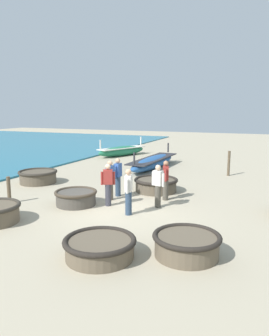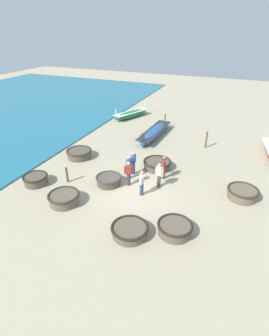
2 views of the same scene
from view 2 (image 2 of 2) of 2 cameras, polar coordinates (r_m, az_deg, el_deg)
The scene contains 19 objects.
ground_plane at distance 15.67m, azimuth 0.42°, elevation -4.61°, with size 80.00×80.00×0.00m, color tan.
coracle_weathered at distance 12.63m, azimuth 8.76°, elevation -12.80°, with size 1.68×1.68×0.57m.
coracle_center at distance 15.95m, azimuth 22.45°, elevation -5.02°, with size 1.72×1.72×0.60m.
coracle_nearest at distance 19.64m, azimuth -11.95°, elevation 3.16°, with size 1.85×1.85×0.62m.
coracle_front_right at distance 14.85m, azimuth -15.13°, elevation -6.32°, with size 1.72×1.72×0.60m.
coracle_front_left at distance 16.07m, azimuth -5.64°, elevation -2.57°, with size 1.58×1.58×0.55m.
coracle_tilted at distance 12.44m, azimuth -1.06°, elevation -13.35°, with size 1.77×1.77×0.50m.
coracle_far_right at distance 17.82m, azimuth 4.96°, elevation 0.88°, with size 1.90×1.90×0.58m.
coracle_beside_post at distance 17.11m, azimuth -20.73°, elevation -2.31°, with size 1.50×1.50×0.59m.
long_boat_red_hull at distance 23.03m, azimuth 4.38°, elevation 7.69°, with size 1.39×5.97×1.27m.
long_boat_white_hull at distance 27.94m, azimuth -0.76°, elevation 11.63°, with size 2.62×4.50×1.35m.
fisherman_with_hat at distance 14.73m, azimuth 1.58°, elevation -3.14°, with size 0.29×0.52×1.57m.
fisherman_hauling at distance 15.53m, azimuth 5.39°, elevation -1.45°, with size 0.52×0.30×1.57m.
fisherman_standing_left at distance 16.82m, azimuth -0.24°, elevation 1.21°, with size 0.23×0.53×1.57m.
fisherman_crouching at distance 15.63m, azimuth -1.33°, elevation -1.10°, with size 0.49×0.35×1.57m.
fisherman_standing_right at distance 16.40m, azimuth 6.39°, elevation 0.24°, with size 0.31×0.51×1.57m.
fisherman_by_coracle at distance 16.33m, azimuth -1.20°, elevation 0.29°, with size 0.25×0.53×1.57m.
mooring_post_inland at distance 16.61m, azimuth -14.49°, elevation -1.44°, with size 0.14×0.14×1.03m, color brown.
mooring_post_mid_beach at distance 21.46m, azimuth 15.38°, elevation 5.96°, with size 0.14×0.14×1.34m, color brown.
Camera 2 is at (4.99, -12.09, 8.62)m, focal length 28.00 mm.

